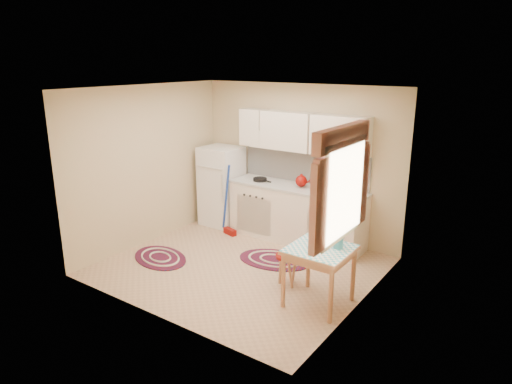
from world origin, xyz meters
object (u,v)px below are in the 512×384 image
base_cabinets (296,215)px  table (319,276)px  stool (288,269)px  fridge (222,186)px

base_cabinets → table: 2.00m
table → stool: (-0.55, 0.21, -0.15)m
base_cabinets → fridge: bearing=-178.1°
base_cabinets → table: base_cabinets is taller
stool → fridge: bearing=148.9°
base_cabinets → stool: base_cabinets is taller
fridge → base_cabinets: 1.52m
table → stool: table is taller
fridge → base_cabinets: size_ratio=0.62×
fridge → base_cabinets: fridge is taller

